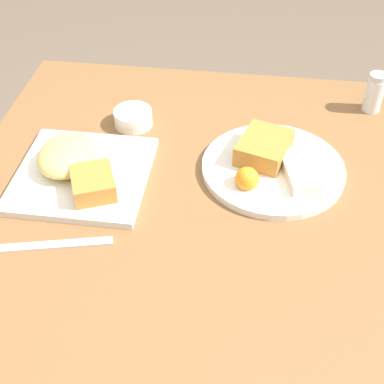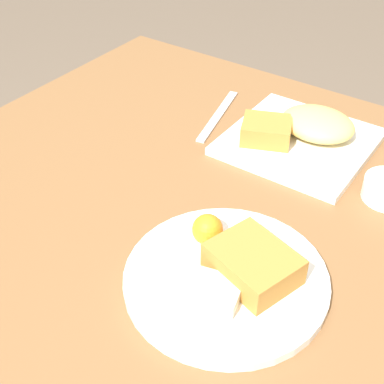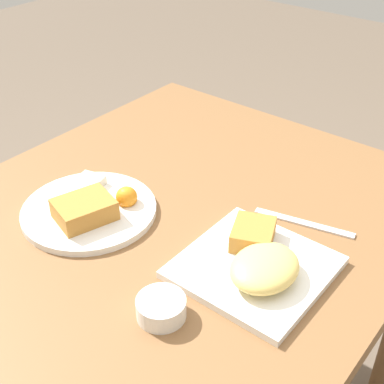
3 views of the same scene
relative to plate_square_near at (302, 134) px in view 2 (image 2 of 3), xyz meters
name	(u,v)px [view 2 (image 2 of 3)]	position (x,y,z in m)	size (l,w,h in m)	color
dining_table	(201,235)	(0.06, 0.22, -0.11)	(0.97, 0.88, 0.75)	brown
plate_square_near	(302,134)	(0.00, 0.00, 0.00)	(0.24, 0.24, 0.06)	white
plate_oval_far	(228,273)	(-0.07, 0.35, -0.01)	(0.27, 0.27, 0.05)	white
butter_knife	(218,115)	(0.17, 0.00, -0.02)	(0.06, 0.20, 0.00)	silver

